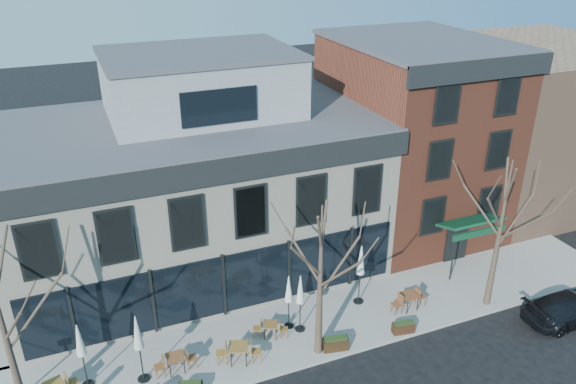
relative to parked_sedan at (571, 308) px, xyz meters
name	(u,v)px	position (x,y,z in m)	size (l,w,h in m)	color
ground	(225,318)	(-14.84, 6.21, -0.68)	(120.00, 120.00, 0.00)	black
sidewalk_front	(307,327)	(-11.59, 4.06, -0.61)	(33.50, 4.70, 0.15)	gray
corner_building	(194,185)	(-14.77, 11.28, 4.04)	(18.39, 10.39, 11.10)	silver
red_brick_building	(411,136)	(-1.84, 11.19, 4.95)	(8.20, 11.78, 11.18)	brown
bg_building	(530,121)	(8.16, 12.21, 4.32)	(12.00, 12.00, 10.00)	#8C664C
tree_corner	(5,332)	(-23.33, 3.01, 3.56)	(3.93, 3.98, 7.92)	#382B21
tree_mid	(320,281)	(-11.83, 2.31, 3.11)	(3.50, 3.55, 7.04)	#382B21
tree_right	(500,233)	(-2.83, 2.31, 3.34)	(3.72, 3.77, 7.48)	#382B21
parked_sedan	(571,308)	(0.00, 0.00, 0.00)	(1.92, 4.71, 1.37)	black
cafe_set_1	(176,362)	(-17.72, 3.46, -0.05)	(1.78, 0.72, 0.94)	brown
cafe_set_2	(239,352)	(-15.17, 3.00, -0.01)	(1.97, 1.08, 1.01)	brown
cafe_set_3	(270,328)	(-13.38, 4.02, -0.10)	(1.60, 1.03, 0.84)	brown
cafe_set_5	(409,300)	(-6.62, 3.38, -0.02)	(1.91, 0.81, 0.99)	brown
umbrella_0	(80,343)	(-21.14, 4.03, 1.57)	(0.48, 0.48, 2.97)	black
umbrella_1	(138,336)	(-19.04, 3.49, 1.68)	(0.50, 0.50, 3.13)	black
umbrella_2	(289,291)	(-12.38, 4.33, 1.39)	(0.44, 0.44, 2.73)	black
umbrella_3	(300,292)	(-11.99, 3.93, 1.51)	(0.46, 0.46, 2.90)	black
umbrella_4	(361,263)	(-8.55, 4.76, 1.69)	(0.50, 0.50, 3.15)	black
planter_2	(336,343)	(-11.09, 2.17, -0.23)	(1.16, 0.64, 0.61)	black
planter_3	(403,327)	(-7.78, 2.01, -0.26)	(1.04, 0.55, 0.55)	#321D10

